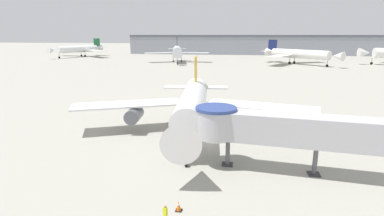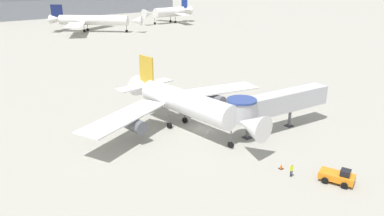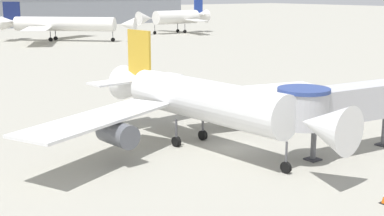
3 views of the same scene
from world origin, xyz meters
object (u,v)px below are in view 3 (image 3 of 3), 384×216
at_px(main_airplane, 201,101).
at_px(background_jet_blue_tail, 177,17).
at_px(jet_bridge, 355,102).
at_px(background_jet_navy_tail, 61,24).
at_px(traffic_cone_near_nose, 384,198).
at_px(traffic_cone_starboard_wing, 317,124).

distance_m(main_airplane, background_jet_blue_tail, 128.42).
relative_size(jet_bridge, background_jet_blue_tail, 0.66).
height_order(main_airplane, background_jet_blue_tail, background_jet_blue_tail).
xyz_separation_m(jet_bridge, background_jet_navy_tail, (21.43, 111.23, 0.26)).
bearing_deg(background_jet_blue_tail, traffic_cone_near_nose, -31.86).
bearing_deg(background_jet_blue_tail, jet_bridge, -30.76).
bearing_deg(traffic_cone_starboard_wing, background_jet_blue_tail, 61.62).
bearing_deg(traffic_cone_starboard_wing, traffic_cone_near_nose, -126.71).
distance_m(traffic_cone_starboard_wing, traffic_cone_near_nose, 19.51).
xyz_separation_m(traffic_cone_starboard_wing, background_jet_navy_tail, (17.38, 103.93, 4.28)).
distance_m(jet_bridge, traffic_cone_starboard_wing, 9.27).
relative_size(traffic_cone_starboard_wing, background_jet_navy_tail, 0.02).
distance_m(main_airplane, traffic_cone_near_nose, 17.68).
height_order(traffic_cone_near_nose, background_jet_navy_tail, background_jet_navy_tail).
relative_size(traffic_cone_starboard_wing, background_jet_blue_tail, 0.03).
height_order(traffic_cone_near_nose, background_jet_blue_tail, background_jet_blue_tail).
bearing_deg(traffic_cone_near_nose, main_airplane, 95.68).
height_order(traffic_cone_starboard_wing, traffic_cone_near_nose, traffic_cone_near_nose).
height_order(main_airplane, traffic_cone_starboard_wing, main_airplane).
distance_m(traffic_cone_starboard_wing, background_jet_navy_tail, 105.46).
height_order(traffic_cone_starboard_wing, background_jet_blue_tail, background_jet_blue_tail).
height_order(jet_bridge, traffic_cone_near_nose, jet_bridge).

